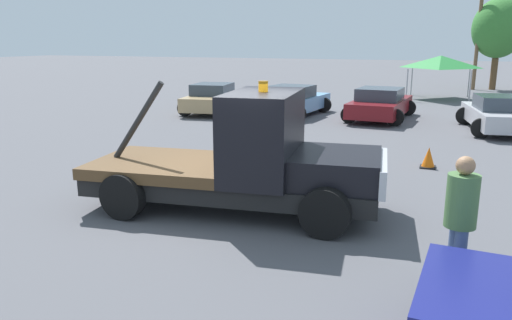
% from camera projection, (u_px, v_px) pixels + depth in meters
% --- Properties ---
extents(ground_plane, '(160.00, 160.00, 0.00)m').
position_uv_depth(ground_plane, '(233.00, 209.00, 9.96)').
color(ground_plane, '#545459').
extents(tow_truck, '(5.95, 2.84, 2.55)m').
position_uv_depth(tow_truck, '(250.00, 162.00, 9.64)').
color(tow_truck, black).
rests_on(tow_truck, ground).
extents(person_near_truck, '(0.41, 0.41, 1.84)m').
position_uv_depth(person_near_truck, '(461.00, 214.00, 6.52)').
color(person_near_truck, '#475B84').
rests_on(person_near_truck, ground).
extents(parked_car_tan, '(2.85, 4.78, 1.34)m').
position_uv_depth(parked_car_tan, '(214.00, 98.00, 23.21)').
color(parked_car_tan, tan).
rests_on(parked_car_tan, ground).
extents(parked_car_skyblue, '(2.84, 4.79, 1.34)m').
position_uv_depth(parked_car_skyblue, '(292.00, 101.00, 22.14)').
color(parked_car_skyblue, '#669ED1').
rests_on(parked_car_skyblue, ground).
extents(parked_car_maroon, '(2.73, 4.75, 1.34)m').
position_uv_depth(parked_car_maroon, '(380.00, 104.00, 21.10)').
color(parked_car_maroon, maroon).
rests_on(parked_car_maroon, ground).
extents(parked_car_silver, '(2.85, 4.57, 1.34)m').
position_uv_depth(parked_car_silver, '(498.00, 114.00, 18.22)').
color(parked_car_silver, '#B7B7BC').
rests_on(parked_car_silver, ground).
extents(canopy_tent_green, '(3.30, 3.30, 2.44)m').
position_uv_depth(canopy_tent_green, '(441.00, 62.00, 28.11)').
color(canopy_tent_green, '#9E9EA3').
rests_on(canopy_tent_green, ground).
extents(tree_left, '(3.36, 3.36, 6.00)m').
position_uv_depth(tree_left, '(499.00, 29.00, 33.03)').
color(tree_left, brown).
rests_on(tree_left, ground).
extents(traffic_cone, '(0.40, 0.40, 0.55)m').
position_uv_depth(traffic_cone, '(428.00, 158.00, 13.11)').
color(traffic_cone, black).
rests_on(traffic_cone, ground).
extents(utility_pole, '(2.20, 0.24, 9.78)m').
position_uv_depth(utility_pole, '(481.00, 11.00, 32.72)').
color(utility_pole, brown).
rests_on(utility_pole, ground).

